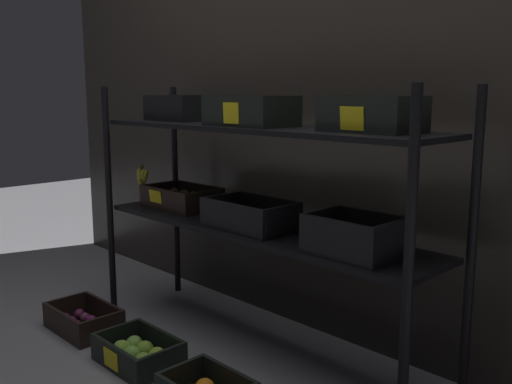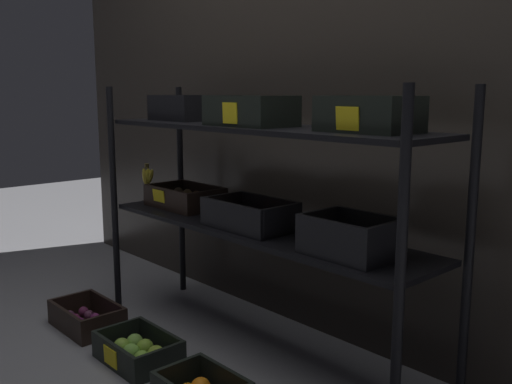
% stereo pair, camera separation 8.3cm
% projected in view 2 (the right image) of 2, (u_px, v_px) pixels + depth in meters
% --- Properties ---
extents(ground_plane, '(10.00, 10.00, 0.00)m').
position_uv_depth(ground_plane, '(256.00, 349.00, 2.44)').
color(ground_plane, gray).
extents(storefront_wall, '(4.05, 0.12, 2.09)m').
position_uv_depth(storefront_wall, '(322.00, 102.00, 2.52)').
color(storefront_wall, '#2D2823').
rests_on(storefront_wall, ground_plane).
extents(display_rack, '(1.76, 0.43, 1.11)m').
position_uv_depth(display_rack, '(256.00, 175.00, 2.30)').
color(display_rack, black).
rests_on(display_rack, ground_plane).
extents(crate_ground_plum, '(0.36, 0.23, 0.12)m').
position_uv_depth(crate_ground_plum, '(87.00, 319.00, 2.65)').
color(crate_ground_plum, black).
rests_on(crate_ground_plum, ground_plane).
extents(crate_ground_apple_green, '(0.35, 0.24, 0.11)m').
position_uv_depth(crate_ground_apple_green, '(138.00, 351.00, 2.31)').
color(crate_ground_apple_green, black).
rests_on(crate_ground_apple_green, ground_plane).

